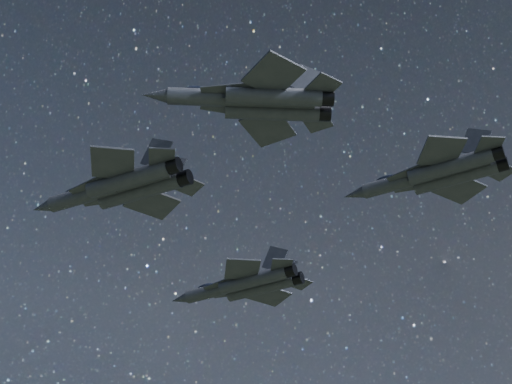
{
  "coord_description": "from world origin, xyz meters",
  "views": [
    {
      "loc": [
        -0.56,
        -64.31,
        100.89
      ],
      "look_at": [
        -3.59,
        1.0,
        148.69
      ],
      "focal_mm": 55.0,
      "sensor_mm": 36.0,
      "label": 1
    }
  ],
  "objects": [
    {
      "name": "jet_slot",
      "position": [
        14.48,
        -2.9,
        147.52
      ],
      "size": [
        16.86,
        11.09,
        4.33
      ],
      "rotation": [
        0.0,
        0.0,
        -0.41
      ],
      "color": "#30333D"
    },
    {
      "name": "jet_lead",
      "position": [
        -16.33,
        -4.2,
        146.01
      ],
      "size": [
        18.2,
        12.05,
        4.64
      ],
      "rotation": [
        0.0,
        0.0,
        -0.38
      ],
      "color": "#30333D"
    },
    {
      "name": "jet_right",
      "position": [
        -2.9,
        -11.5,
        149.84
      ],
      "size": [
        18.27,
        12.81,
        4.61
      ],
      "rotation": [
        0.0,
        0.0,
        0.1
      ],
      "color": "#30333D"
    },
    {
      "name": "jet_left",
      "position": [
        -5.72,
        21.48,
        149.4
      ],
      "size": [
        18.65,
        12.25,
        4.79
      ],
      "rotation": [
        0.0,
        0.0,
        -0.42
      ],
      "color": "#30333D"
    }
  ]
}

